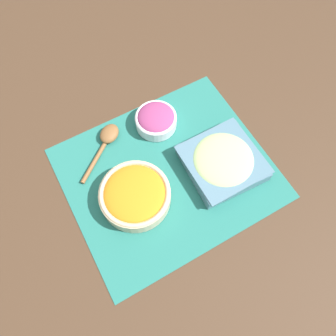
% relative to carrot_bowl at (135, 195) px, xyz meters
% --- Properties ---
extents(ground_plane, '(3.00, 3.00, 0.00)m').
position_rel_carrot_bowl_xyz_m(ground_plane, '(0.11, 0.03, -0.04)').
color(ground_plane, '#422D1E').
extents(placemat, '(0.56, 0.48, 0.00)m').
position_rel_carrot_bowl_xyz_m(placemat, '(0.11, 0.03, -0.03)').
color(placemat, '#236B60').
rests_on(placemat, ground_plane).
extents(carrot_bowl, '(0.19, 0.19, 0.06)m').
position_rel_carrot_bowl_xyz_m(carrot_bowl, '(0.00, 0.00, 0.00)').
color(carrot_bowl, '#C6B28E').
rests_on(carrot_bowl, placemat).
extents(cucumber_bowl, '(0.21, 0.21, 0.06)m').
position_rel_carrot_bowl_xyz_m(cucumber_bowl, '(0.26, -0.03, -0.01)').
color(cucumber_bowl, slate).
rests_on(cucumber_bowl, placemat).
extents(onion_bowl, '(0.12, 0.12, 0.06)m').
position_rel_carrot_bowl_xyz_m(onion_bowl, '(0.16, 0.18, -0.00)').
color(onion_bowl, silver).
rests_on(onion_bowl, placemat).
extents(wooden_spoon, '(0.18, 0.15, 0.03)m').
position_rel_carrot_bowl_xyz_m(wooden_spoon, '(0.01, 0.20, -0.02)').
color(wooden_spoon, brown).
rests_on(wooden_spoon, placemat).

